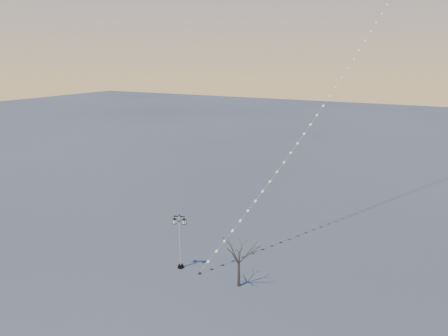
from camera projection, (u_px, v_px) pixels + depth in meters
The scene contains 4 objects.
ground at pixel (187, 270), 35.90m from camera, with size 300.00×300.00×0.00m, color #484A49.
street_lamp at pixel (180, 239), 35.55m from camera, with size 1.24×0.74×5.10m.
bare_tree at pixel (239, 254), 32.63m from camera, with size 2.53×2.53×4.20m.
kite_train at pixel (337, 69), 41.53m from camera, with size 14.24×33.20×34.20m.
Camera 1 is at (18.00, -26.98, 18.14)m, focal length 32.56 mm.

